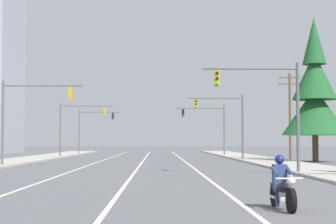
% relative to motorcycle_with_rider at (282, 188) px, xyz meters
% --- Properties ---
extents(lane_stripe_center, '(0.16, 100.00, 0.01)m').
position_rel_motorcycle_with_rider_xyz_m(lane_stripe_center, '(-4.68, 35.68, -0.58)').
color(lane_stripe_center, beige).
rests_on(lane_stripe_center, ground).
extents(lane_stripe_left, '(0.16, 100.00, 0.01)m').
position_rel_motorcycle_with_rider_xyz_m(lane_stripe_left, '(-8.53, 35.68, -0.58)').
color(lane_stripe_left, beige).
rests_on(lane_stripe_left, ground).
extents(lane_stripe_right, '(0.16, 100.00, 0.01)m').
position_rel_motorcycle_with_rider_xyz_m(lane_stripe_right, '(-0.90, 35.68, -0.58)').
color(lane_stripe_right, beige).
rests_on(lane_stripe_right, ground).
extents(sidewalk_kerb_right, '(4.40, 110.00, 0.14)m').
position_rel_motorcycle_with_rider_xyz_m(sidewalk_kerb_right, '(6.33, 30.68, -0.52)').
color(sidewalk_kerb_right, '#ADA89E').
rests_on(sidewalk_kerb_right, ground).
extents(motorcycle_with_rider, '(0.70, 2.19, 1.46)m').
position_rel_motorcycle_with_rider_xyz_m(motorcycle_with_rider, '(0.00, 0.00, 0.00)').
color(motorcycle_with_rider, black).
rests_on(motorcycle_with_rider, ground).
extents(traffic_signal_near_right, '(5.37, 0.37, 6.20)m').
position_rel_motorcycle_with_rider_xyz_m(traffic_signal_near_right, '(2.90, 16.74, 3.54)').
color(traffic_signal_near_right, '#56565B').
rests_on(traffic_signal_near_right, ground).
extents(traffic_signal_near_left, '(5.85, 0.37, 6.20)m').
position_rel_motorcycle_with_rider_xyz_m(traffic_signal_near_left, '(-12.85, 27.08, 3.57)').
color(traffic_signal_near_left, '#56565B').
rests_on(traffic_signal_near_left, ground).
extents(traffic_signal_mid_right, '(5.25, 0.61, 6.20)m').
position_rel_motorcycle_with_rider_xyz_m(traffic_signal_mid_right, '(3.14, 39.39, 3.54)').
color(traffic_signal_mid_right, '#56565B').
rests_on(traffic_signal_mid_right, ground).
extents(traffic_signal_mid_left, '(6.03, 0.39, 6.20)m').
position_rel_motorcycle_with_rider_xyz_m(traffic_signal_mid_left, '(-12.70, 51.83, 3.58)').
color(traffic_signal_mid_left, '#56565B').
rests_on(traffic_signal_mid_left, ground).
extents(traffic_signal_far_right, '(6.08, 0.39, 6.20)m').
position_rel_motorcycle_with_rider_xyz_m(traffic_signal_far_right, '(3.08, 56.70, 3.58)').
color(traffic_signal_far_right, '#56565B').
rests_on(traffic_signal_far_right, ground).
extents(traffic_signal_far_left, '(5.60, 0.52, 6.20)m').
position_rel_motorcycle_with_rider_xyz_m(traffic_signal_far_left, '(-12.61, 66.20, 3.56)').
color(traffic_signal_far_left, '#56565B').
rests_on(traffic_signal_far_left, ground).
extents(utility_pole_right_far, '(2.35, 0.26, 8.58)m').
position_rel_motorcycle_with_rider_xyz_m(utility_pole_right_far, '(9.88, 42.77, 4.08)').
color(utility_pole_right_far, brown).
rests_on(utility_pole_right_far, ground).
extents(conifer_tree_right_verge_far, '(5.75, 5.75, 12.65)m').
position_rel_motorcycle_with_rider_xyz_m(conifer_tree_right_verge_far, '(10.35, 35.21, 5.21)').
color(conifer_tree_right_verge_far, '#4C3828').
rests_on(conifer_tree_right_verge_far, ground).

